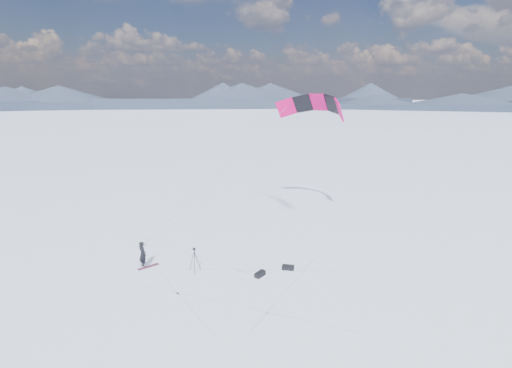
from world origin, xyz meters
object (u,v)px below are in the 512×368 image
snowboard (148,267)px  gear_bag_b (288,267)px  tripod (194,256)px  snowkiter (144,267)px  gear_bag_a (260,274)px

snowboard → gear_bag_b: (7.46, -4.37, 0.13)m
tripod → snowkiter: bearing=131.5°
tripod → gear_bag_b: (5.11, -2.44, -0.83)m
gear_bag_a → tripod: bearing=116.5°
gear_bag_a → gear_bag_b: gear_bag_b is taller
snowboard → gear_bag_b: gear_bag_b is taller
snowboard → gear_bag_b: size_ratio=1.72×
tripod → snowboard: bearing=131.0°
snowkiter → tripod: tripod is taller
snowkiter → snowboard: 0.31m
snowkiter → tripod: 3.49m
gear_bag_a → gear_bag_b: 1.93m
tripod → gear_bag_a: (3.18, -2.39, -0.83)m
tripod → gear_bag_b: tripod is taller
snowboard → tripod: size_ratio=0.88×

